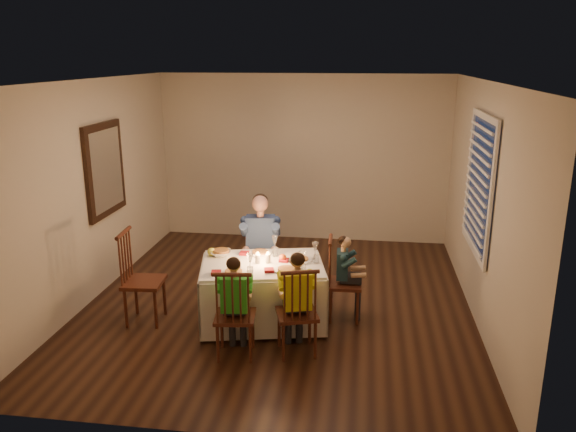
# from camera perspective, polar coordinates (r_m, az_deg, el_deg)

# --- Properties ---
(ground) EXTENTS (5.00, 5.00, 0.00)m
(ground) POSITION_cam_1_polar(r_m,az_deg,el_deg) (6.84, -0.93, -8.70)
(ground) COLOR black
(ground) RESTS_ON ground
(wall_left) EXTENTS (0.02, 5.00, 2.60)m
(wall_left) POSITION_cam_1_polar(r_m,az_deg,el_deg) (7.10, -19.23, 2.43)
(wall_left) COLOR beige
(wall_left) RESTS_ON ground
(wall_right) EXTENTS (0.02, 5.00, 2.60)m
(wall_right) POSITION_cam_1_polar(r_m,az_deg,el_deg) (6.46, 19.15, 1.14)
(wall_right) COLOR beige
(wall_right) RESTS_ON ground
(wall_back) EXTENTS (4.50, 0.02, 2.60)m
(wall_back) POSITION_cam_1_polar(r_m,az_deg,el_deg) (8.83, 1.55, 5.85)
(wall_back) COLOR beige
(wall_back) RESTS_ON ground
(ceiling) EXTENTS (5.00, 5.00, 0.00)m
(ceiling) POSITION_cam_1_polar(r_m,az_deg,el_deg) (6.22, -1.04, 13.62)
(ceiling) COLOR white
(ceiling) RESTS_ON wall_back
(dining_table) EXTENTS (1.50, 1.22, 0.66)m
(dining_table) POSITION_cam_1_polar(r_m,az_deg,el_deg) (6.18, -2.61, -6.52)
(dining_table) COLOR silver
(dining_table) RESTS_ON ground
(chair_adult) EXTENTS (0.43, 0.41, 0.94)m
(chair_adult) POSITION_cam_1_polar(r_m,az_deg,el_deg) (7.07, -2.73, -7.86)
(chair_adult) COLOR #39150F
(chair_adult) RESTS_ON ground
(chair_near_left) EXTENTS (0.43, 0.41, 0.94)m
(chair_near_left) POSITION_cam_1_polar(r_m,az_deg,el_deg) (5.76, -5.28, -13.86)
(chair_near_left) COLOR #39150F
(chair_near_left) RESTS_ON ground
(chair_near_right) EXTENTS (0.48, 0.46, 0.94)m
(chair_near_right) POSITION_cam_1_polar(r_m,az_deg,el_deg) (5.78, 0.90, -13.65)
(chair_near_right) COLOR #39150F
(chair_near_right) RESTS_ON ground
(chair_end) EXTENTS (0.38, 0.40, 0.94)m
(chair_end) POSITION_cam_1_polar(r_m,az_deg,el_deg) (6.49, 5.65, -10.23)
(chair_end) COLOR #39150F
(chair_end) RESTS_ON ground
(chair_extra) EXTENTS (0.44, 0.46, 1.05)m
(chair_extra) POSITION_cam_1_polar(r_m,az_deg,el_deg) (6.58, -14.14, -10.26)
(chair_extra) COLOR #39150F
(chair_extra) RESTS_ON ground
(adult) EXTENTS (0.52, 0.48, 1.27)m
(adult) POSITION_cam_1_polar(r_m,az_deg,el_deg) (7.07, -2.73, -7.86)
(adult) COLOR navy
(adult) RESTS_ON ground
(child_green) EXTENTS (0.37, 0.35, 1.04)m
(child_green) POSITION_cam_1_polar(r_m,az_deg,el_deg) (5.76, -5.28, -13.86)
(child_green) COLOR green
(child_green) RESTS_ON ground
(child_yellow) EXTENTS (0.43, 0.41, 1.07)m
(child_yellow) POSITION_cam_1_polar(r_m,az_deg,el_deg) (5.78, 0.90, -13.65)
(child_yellow) COLOR yellow
(child_yellow) RESTS_ON ground
(child_teal) EXTENTS (0.28, 0.31, 0.97)m
(child_teal) POSITION_cam_1_polar(r_m,az_deg,el_deg) (6.49, 5.65, -10.23)
(child_teal) COLOR #193440
(child_teal) RESTS_ON ground
(setting_adult) EXTENTS (0.31, 0.31, 0.02)m
(setting_adult) POSITION_cam_1_polar(r_m,az_deg,el_deg) (6.38, -2.84, -3.80)
(setting_adult) COLOR white
(setting_adult) RESTS_ON dining_table
(setting_green) EXTENTS (0.31, 0.31, 0.02)m
(setting_green) POSITION_cam_1_polar(r_m,az_deg,el_deg) (5.85, -5.54, -5.74)
(setting_green) COLOR white
(setting_green) RESTS_ON dining_table
(setting_yellow) EXTENTS (0.31, 0.31, 0.02)m
(setting_yellow) POSITION_cam_1_polar(r_m,az_deg,el_deg) (5.88, -0.18, -5.53)
(setting_yellow) COLOR white
(setting_yellow) RESTS_ON dining_table
(setting_teal) EXTENTS (0.31, 0.31, 0.02)m
(setting_teal) POSITION_cam_1_polar(r_m,az_deg,el_deg) (6.16, 1.25, -4.50)
(setting_teal) COLOR white
(setting_teal) RESTS_ON dining_table
(candle_left) EXTENTS (0.06, 0.06, 0.10)m
(candle_left) POSITION_cam_1_polar(r_m,az_deg,el_deg) (6.09, -3.10, -4.37)
(candle_left) COLOR white
(candle_left) RESTS_ON dining_table
(candle_right) EXTENTS (0.06, 0.06, 0.10)m
(candle_right) POSITION_cam_1_polar(r_m,az_deg,el_deg) (6.09, -2.04, -4.35)
(candle_right) COLOR white
(candle_right) RESTS_ON dining_table
(squash) EXTENTS (0.09, 0.09, 0.09)m
(squash) POSITION_cam_1_polar(r_m,az_deg,el_deg) (6.37, -7.79, -3.63)
(squash) COLOR yellow
(squash) RESTS_ON dining_table
(orange_fruit) EXTENTS (0.08, 0.08, 0.08)m
(orange_fruit) POSITION_cam_1_polar(r_m,az_deg,el_deg) (6.15, -0.53, -4.25)
(orange_fruit) COLOR #DC4F12
(orange_fruit) RESTS_ON dining_table
(serving_bowl) EXTENTS (0.28, 0.28, 0.06)m
(serving_bowl) POSITION_cam_1_polar(r_m,az_deg,el_deg) (6.36, -6.82, -3.77)
(serving_bowl) COLOR white
(serving_bowl) RESTS_ON dining_table
(wall_mirror) EXTENTS (0.06, 0.95, 1.15)m
(wall_mirror) POSITION_cam_1_polar(r_m,az_deg,el_deg) (7.31, -18.10, 4.50)
(wall_mirror) COLOR black
(wall_mirror) RESTS_ON wall_left
(window_blinds) EXTENTS (0.07, 1.34, 1.54)m
(window_blinds) POSITION_cam_1_polar(r_m,az_deg,el_deg) (6.50, 18.77, 3.08)
(window_blinds) COLOR #0D1A36
(window_blinds) RESTS_ON wall_right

